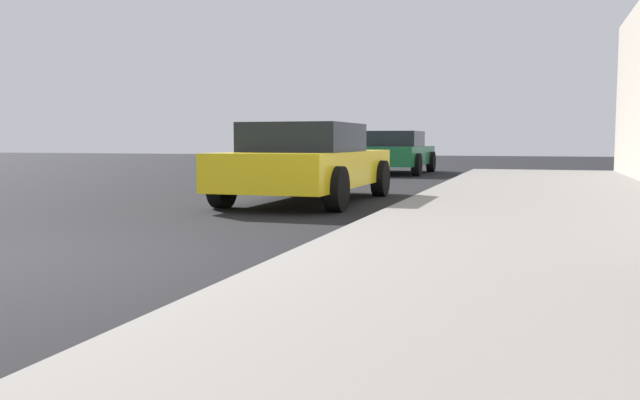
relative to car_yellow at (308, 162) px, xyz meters
name	(u,v)px	position (x,y,z in m)	size (l,w,h in m)	color
ground_plane	(46,263)	(-0.26, -5.84, -0.65)	(80.00, 80.00, 0.00)	black
sidewalk	(566,286)	(3.74, -5.84, -0.57)	(4.00, 32.00, 0.15)	gray
car_yellow	(308,162)	(0.00, 0.00, 0.00)	(1.98, 4.32, 1.27)	yellow
car_green	(394,152)	(-0.58, 9.68, 0.00)	(2.05, 4.16, 1.27)	#196638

